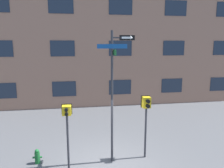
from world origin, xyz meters
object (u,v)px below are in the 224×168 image
object	(u,v)px
fire_hydrant	(37,156)
pedestrian_signal_left	(67,120)
street_sign_pole	(114,87)
pedestrian_signal_right	(146,110)

from	to	relation	value
fire_hydrant	pedestrian_signal_left	bearing A→B (deg)	-26.69
street_sign_pole	pedestrian_signal_left	xyz separation A→B (m)	(-1.71, -0.30, -1.08)
fire_hydrant	street_sign_pole	bearing A→B (deg)	-5.98
street_sign_pole	fire_hydrant	distance (m)	4.00
street_sign_pole	pedestrian_signal_left	world-z (taller)	street_sign_pole
pedestrian_signal_left	pedestrian_signal_right	world-z (taller)	pedestrian_signal_right
pedestrian_signal_left	street_sign_pole	bearing A→B (deg)	10.03
street_sign_pole	pedestrian_signal_right	distance (m)	1.65
street_sign_pole	fire_hydrant	world-z (taller)	street_sign_pole
street_sign_pole	pedestrian_signal_right	world-z (taller)	street_sign_pole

